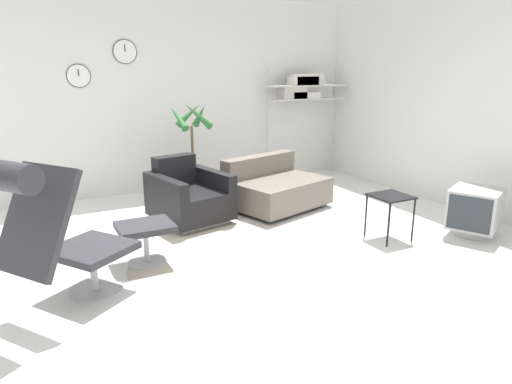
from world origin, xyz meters
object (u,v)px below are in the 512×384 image
Objects in this scene: ottoman at (145,233)px; armchair_red at (188,198)px; side_table at (391,201)px; crt_television at (475,211)px; lounge_chair at (50,223)px; shelf_unit at (302,89)px; potted_plant at (193,166)px; couch_low at (275,189)px.

armchair_red reaches higher than ottoman.
crt_television is (0.89, -0.35, -0.14)m from side_table.
armchair_red is 3.24m from crt_television.
side_table is at bearing 55.24° from lounge_chair.
side_table is at bearing 125.28° from armchair_red.
armchair_red is 0.57× the size of shelf_unit.
shelf_unit reaches higher than crt_television.
side_table reaches higher than ottoman.
lounge_chair reaches higher than crt_television.
potted_plant reaches higher than side_table.
lounge_chair is 0.87× the size of couch_low.
armchair_red is at bearing 137.32° from side_table.
crt_television is (1.41, -1.91, 0.04)m from couch_low.
armchair_red is at bearing -152.31° from shelf_unit.
couch_low is 1.22m from potted_plant.
lounge_chair is 3.30m from side_table.
crt_television is 3.58m from potted_plant.
crt_television is 0.38× the size of shelf_unit.
crt_television is at bearing 110.30° from couch_low.
couch_low reaches higher than ottoman.
couch_low is at bearing -133.53° from shelf_unit.
armchair_red is at bearing 52.82° from ottoman.
couch_low is at bearing 10.75° from crt_television.
lounge_chair is 0.88× the size of potted_plant.
armchair_red is at bearing 100.13° from lounge_chair.
shelf_unit is (2.02, 0.39, 0.99)m from potted_plant.
potted_plant is at bearing -169.07° from shelf_unit.
side_table is 2.78m from potted_plant.
shelf_unit is at bearing 10.93° from potted_plant.
potted_plant is (-1.33, 2.44, 0.05)m from side_table.
armchair_red is 1.19m from couch_low.
couch_low is (2.77, 1.57, -0.47)m from lounge_chair.
crt_television is at bearing -15.10° from ottoman.
couch_low is at bearing -47.35° from potted_plant.
potted_plant is (0.38, 0.87, 0.19)m from armchair_red.
potted_plant is at bearing 58.66° from ottoman.
potted_plant is 0.77× the size of shelf_unit.
ottoman is 2.22m from potted_plant.
lounge_chair is 1.20× the size of armchair_red.
crt_television is (2.60, -1.93, 0.01)m from armchair_red.
side_table is at bearing -61.45° from potted_plant.
ottoman is 2.54m from side_table.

